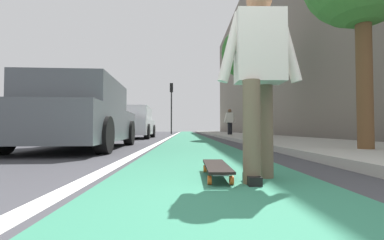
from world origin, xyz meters
TOP-DOWN VIEW (x-y plane):
  - ground_plane at (10.00, 0.00)m, footprint 80.00×80.00m
  - bike_lane_paint at (24.00, 0.00)m, footprint 56.00×1.82m
  - lane_stripe_white at (20.00, 1.06)m, footprint 52.00×0.16m
  - sidewalk_curb at (18.00, -3.07)m, footprint 52.00×3.20m
  - building_facade at (22.00, -6.00)m, footprint 40.00×1.20m
  - skateboard at (1.33, -0.05)m, footprint 0.84×0.21m
  - skater_person at (1.18, -0.39)m, footprint 0.46×0.72m
  - parked_car_near at (4.88, 2.54)m, footprint 4.36×2.07m
  - parked_car_mid at (11.82, 2.79)m, footprint 4.29×2.06m
  - traffic_light at (22.85, 1.46)m, footprint 0.33×0.28m
  - street_tree_mid at (10.90, -2.67)m, footprint 2.50×2.50m
  - pedestrian_distant at (15.10, -2.47)m, footprint 0.47×0.73m

SIDE VIEW (x-z plane):
  - ground_plane at x=10.00m, z-range 0.00..0.00m
  - bike_lane_paint at x=24.00m, z-range 0.00..0.00m
  - lane_stripe_white at x=20.00m, z-range 0.00..0.01m
  - sidewalk_curb at x=18.00m, z-range 0.00..0.11m
  - skateboard at x=1.33m, z-range 0.04..0.15m
  - parked_car_near at x=4.88m, z-range -0.03..1.46m
  - parked_car_mid at x=11.82m, z-range -0.02..1.47m
  - skater_person at x=1.18m, z-range 0.12..1.76m
  - pedestrian_distant at x=15.10m, z-range 0.12..1.78m
  - traffic_light at x=22.85m, z-range 0.85..5.40m
  - street_tree_mid at x=10.90m, z-range 1.30..6.47m
  - building_facade at x=22.00m, z-range 0.00..13.88m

